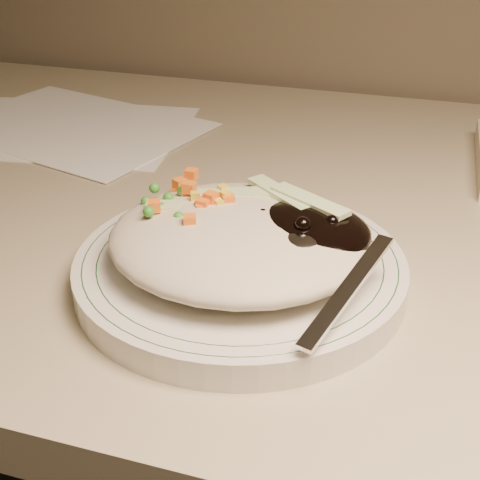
% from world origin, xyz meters
% --- Properties ---
extents(desk, '(1.40, 0.70, 0.74)m').
position_xyz_m(desk, '(0.00, 1.38, 0.54)').
color(desk, tan).
rests_on(desk, ground).
extents(plate, '(0.25, 0.25, 0.02)m').
position_xyz_m(plate, '(-0.07, 1.22, 0.75)').
color(plate, silver).
rests_on(plate, desk).
extents(plate_rim, '(0.24, 0.24, 0.00)m').
position_xyz_m(plate_rim, '(-0.07, 1.22, 0.76)').
color(plate_rim, '#144723').
rests_on(plate_rim, plate).
extents(meal, '(0.21, 0.19, 0.05)m').
position_xyz_m(meal, '(-0.06, 1.21, 0.78)').
color(meal, '#C0B79C').
rests_on(meal, plate).
extents(papers, '(0.35, 0.28, 0.00)m').
position_xyz_m(papers, '(-0.37, 1.48, 0.74)').
color(papers, white).
rests_on(papers, desk).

